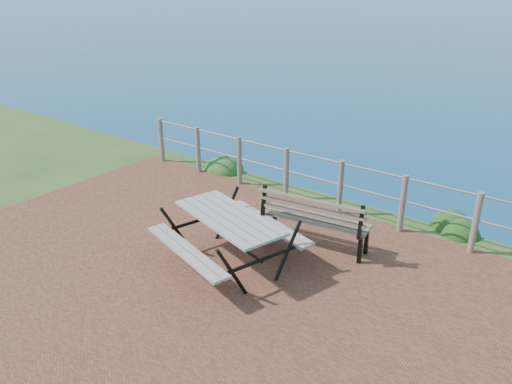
# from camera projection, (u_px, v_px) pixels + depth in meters

# --- Properties ---
(ground) EXTENTS (10.00, 7.00, 0.12)m
(ground) POSITION_uv_depth(u_px,v_px,m) (214.00, 301.00, 6.57)
(ground) COLOR brown
(ground) RESTS_ON ground
(safety_railing) EXTENTS (9.40, 0.10, 1.00)m
(safety_railing) POSITION_uv_depth(u_px,v_px,m) (340.00, 185.00, 8.78)
(safety_railing) COLOR #6B5B4C
(safety_railing) RESTS_ON ground
(picnic_table) EXTENTS (1.97, 1.54, 0.77)m
(picnic_table) POSITION_uv_depth(u_px,v_px,m) (229.00, 235.00, 7.23)
(picnic_table) COLOR gray
(picnic_table) RESTS_ON ground
(park_bench) EXTENTS (1.74, 0.67, 0.96)m
(park_bench) POSITION_uv_depth(u_px,v_px,m) (316.00, 211.00, 7.66)
(park_bench) COLOR brown
(park_bench) RESTS_ON ground
(shrub_lip_west) EXTENTS (0.81, 0.81, 0.56)m
(shrub_lip_west) POSITION_uv_depth(u_px,v_px,m) (226.00, 170.00, 11.06)
(shrub_lip_west) COLOR #2B541F
(shrub_lip_west) RESTS_ON ground
(shrub_lip_east) EXTENTS (0.76, 0.76, 0.50)m
(shrub_lip_east) POSITION_uv_depth(u_px,v_px,m) (459.00, 229.00, 8.45)
(shrub_lip_east) COLOR #133F15
(shrub_lip_east) RESTS_ON ground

